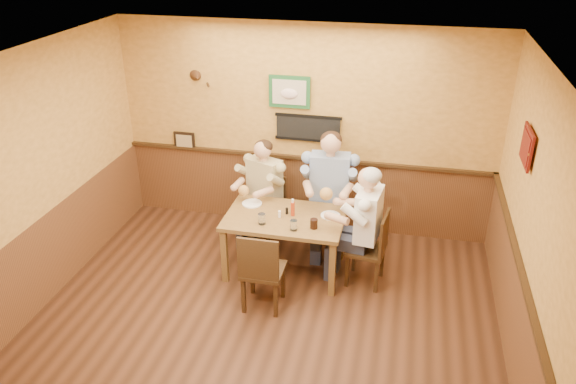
% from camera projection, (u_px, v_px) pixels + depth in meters
% --- Properties ---
extents(room, '(5.02, 5.03, 2.81)m').
position_uv_depth(room, '(271.00, 187.00, 5.21)').
color(room, '#371E10').
rests_on(room, ground).
extents(dining_table, '(1.40, 0.90, 0.75)m').
position_uv_depth(dining_table, '(285.00, 223.00, 6.68)').
color(dining_table, brown).
rests_on(dining_table, ground).
extents(chair_back_left, '(0.54, 0.54, 0.89)m').
position_uv_depth(chair_back_left, '(265.00, 209.00, 7.45)').
color(chair_back_left, '#3E2913').
rests_on(chair_back_left, ground).
extents(chair_back_right, '(0.49, 0.49, 1.01)m').
position_uv_depth(chair_back_right, '(329.00, 212.00, 7.25)').
color(chair_back_right, '#3E2913').
rests_on(chair_back_right, ground).
extents(chair_right_end, '(0.48, 0.48, 0.93)m').
position_uv_depth(chair_right_end, '(366.00, 248.00, 6.55)').
color(chair_right_end, '#3E2913').
rests_on(chair_right_end, ground).
extents(chair_near_side, '(0.45, 0.45, 0.97)m').
position_uv_depth(chair_near_side, '(263.00, 268.00, 6.13)').
color(chair_near_side, '#3E2913').
rests_on(chair_near_side, ground).
extents(diner_tan_shirt, '(0.77, 0.77, 1.28)m').
position_uv_depth(diner_tan_shirt, '(265.00, 196.00, 7.36)').
color(diner_tan_shirt, '#CEBF8D').
rests_on(diner_tan_shirt, ground).
extents(diner_blue_polo, '(0.71, 0.71, 1.44)m').
position_uv_depth(diner_blue_polo, '(329.00, 197.00, 7.15)').
color(diner_blue_polo, '#7C92BB').
rests_on(diner_blue_polo, ground).
extents(diner_white_elder, '(0.69, 0.69, 1.33)m').
position_uv_depth(diner_white_elder, '(367.00, 233.00, 6.46)').
color(diner_white_elder, white).
rests_on(diner_white_elder, ground).
extents(water_glass_left, '(0.09, 0.09, 0.13)m').
position_uv_depth(water_glass_left, '(262.00, 219.00, 6.45)').
color(water_glass_left, white).
rests_on(water_glass_left, dining_table).
extents(water_glass_mid, '(0.10, 0.10, 0.12)m').
position_uv_depth(water_glass_mid, '(294.00, 225.00, 6.33)').
color(water_glass_mid, white).
rests_on(water_glass_mid, dining_table).
extents(cola_tumbler, '(0.10, 0.10, 0.11)m').
position_uv_depth(cola_tumbler, '(314.00, 224.00, 6.37)').
color(cola_tumbler, black).
rests_on(cola_tumbler, dining_table).
extents(hot_sauce_bottle, '(0.05, 0.05, 0.19)m').
position_uv_depth(hot_sauce_bottle, '(293.00, 208.00, 6.62)').
color(hot_sauce_bottle, '#B03412').
rests_on(hot_sauce_bottle, dining_table).
extents(salt_shaker, '(0.04, 0.04, 0.08)m').
position_uv_depth(salt_shaker, '(280.00, 214.00, 6.60)').
color(salt_shaker, white).
rests_on(salt_shaker, dining_table).
extents(pepper_shaker, '(0.04, 0.04, 0.08)m').
position_uv_depth(pepper_shaker, '(287.00, 211.00, 6.68)').
color(pepper_shaker, black).
rests_on(pepper_shaker, dining_table).
extents(plate_far_left, '(0.30, 0.30, 0.02)m').
position_uv_depth(plate_far_left, '(252.00, 203.00, 6.92)').
color(plate_far_left, white).
rests_on(plate_far_left, dining_table).
extents(plate_far_right, '(0.29, 0.29, 0.02)m').
position_uv_depth(plate_far_right, '(330.00, 215.00, 6.64)').
color(plate_far_right, white).
rests_on(plate_far_right, dining_table).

